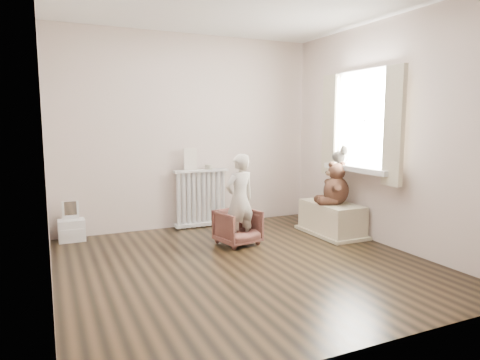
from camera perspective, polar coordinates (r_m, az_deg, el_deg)
name	(u,v)px	position (r m, az deg, el deg)	size (l,w,h in m)	color
floor	(245,264)	(4.44, 0.67, -11.12)	(3.60, 3.60, 0.01)	black
back_wall	(189,132)	(5.88, -6.86, 6.37)	(3.60, 0.02, 2.60)	beige
front_wall	(373,145)	(2.69, 17.37, 4.51)	(3.60, 0.02, 2.60)	beige
left_wall	(43,139)	(3.80, -24.75, 4.99)	(0.02, 3.60, 2.60)	beige
right_wall	(386,134)	(5.23, 18.91, 5.84)	(0.02, 3.60, 2.60)	beige
window	(366,121)	(5.43, 16.48, 7.58)	(0.03, 0.90, 1.10)	white
window_sill	(359,169)	(5.40, 15.52, 1.45)	(0.22, 1.10, 0.06)	silver
curtain_left	(394,126)	(4.93, 19.85, 6.76)	(0.06, 0.26, 1.30)	beige
curtain_right	(330,125)	(5.80, 11.91, 7.13)	(0.06, 0.26, 1.30)	beige
radiator	(201,199)	(5.90, -5.21, -2.50)	(0.75, 0.14, 0.79)	silver
paper_doll	(190,159)	(5.78, -6.64, 2.78)	(0.18, 0.02, 0.30)	beige
tin_a	(209,167)	(5.88, -4.21, 1.75)	(0.11, 0.11, 0.06)	#A59E8C
toy_vanity	(71,219)	(5.58, -21.60, -4.82)	(0.31, 0.22, 0.48)	silver
armchair	(238,227)	(5.06, -0.28, -6.29)	(0.44, 0.46, 0.42)	brown
child	(240,199)	(4.95, -0.05, -2.59)	(0.39, 0.25, 1.06)	beige
toy_bench	(332,219)	(5.65, 12.12, -5.07)	(0.46, 0.86, 0.41)	beige
teddy_bear	(336,183)	(5.52, 12.73, -0.43)	(0.43, 0.33, 0.53)	#331D14
plush_cat	(340,156)	(5.65, 13.18, 3.12)	(0.18, 0.29, 0.24)	#6A665C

